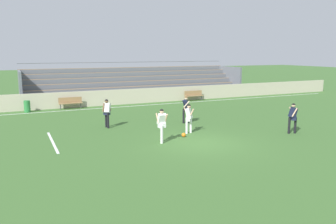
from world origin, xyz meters
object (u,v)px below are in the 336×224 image
(player_dark_deep_cover, at_px, (293,116))
(soccer_ball, at_px, (184,135))
(bench_centre_sideline, at_px, (194,95))
(bench_far_right, at_px, (70,102))
(bleacher_stand, at_px, (138,83))
(player_white_pressing_high, at_px, (162,123))
(trash_bin, at_px, (27,106))
(player_dark_trailing_run, at_px, (186,107))
(player_white_wide_left, at_px, (189,116))
(player_white_overlapping, at_px, (107,111))

(player_dark_deep_cover, bearing_deg, soccer_ball, 162.89)
(bench_centre_sideline, height_order, bench_far_right, same)
(bleacher_stand, xyz_separation_m, player_white_pressing_high, (-4.48, -15.80, -0.53))
(soccer_ball, bearing_deg, trash_bin, 121.73)
(player_dark_trailing_run, distance_m, soccer_ball, 3.67)
(player_white_wide_left, xyz_separation_m, player_dark_deep_cover, (5.13, -2.43, 0.04))
(soccer_ball, bearing_deg, player_dark_trailing_run, 60.46)
(trash_bin, xyz_separation_m, player_white_overlapping, (4.05, -7.66, 0.58))
(bench_far_right, xyz_separation_m, player_white_wide_left, (4.59, -11.20, 0.41))
(player_dark_trailing_run, bearing_deg, soccer_ball, -119.54)
(bench_centre_sideline, xyz_separation_m, player_dark_trailing_run, (-5.40, -8.76, 0.47))
(trash_bin, bearing_deg, player_white_overlapping, -62.13)
(trash_bin, distance_m, player_dark_deep_cover, 18.56)
(player_dark_trailing_run, xyz_separation_m, player_dark_deep_cover, (4.02, -4.88, -0.01))
(bench_centre_sideline, distance_m, player_white_overlapping, 12.99)
(bleacher_stand, height_order, bench_far_right, bleacher_stand)
(bench_centre_sideline, relative_size, player_white_wide_left, 1.11)
(bleacher_stand, distance_m, player_white_wide_left, 14.80)
(player_white_wide_left, height_order, soccer_ball, player_white_wide_left)
(bleacher_stand, distance_m, trash_bin, 10.84)
(player_white_pressing_high, xyz_separation_m, player_dark_deep_cover, (7.27, -1.24, -0.00))
(bleacher_stand, bearing_deg, trash_bin, -159.80)
(bench_far_right, bearing_deg, player_white_wide_left, -67.70)
(player_white_pressing_high, xyz_separation_m, player_dark_trailing_run, (3.25, 3.64, 0.01))
(bleacher_stand, bearing_deg, bench_far_right, -153.78)
(trash_bin, bearing_deg, bleacher_stand, 20.20)
(player_white_overlapping, distance_m, soccer_ball, 5.04)
(player_white_overlapping, xyz_separation_m, soccer_ball, (3.09, -3.88, -0.91))
(bleacher_stand, relative_size, bench_far_right, 11.68)
(bench_centre_sideline, xyz_separation_m, player_white_wide_left, (-6.51, -11.20, 0.41))
(player_dark_trailing_run, relative_size, player_dark_deep_cover, 1.01)
(player_white_pressing_high, relative_size, soccer_ball, 7.65)
(bench_far_right, xyz_separation_m, player_dark_deep_cover, (9.72, -13.63, 0.45))
(bench_centre_sideline, height_order, player_dark_deep_cover, player_dark_deep_cover)
(trash_bin, height_order, player_dark_deep_cover, player_dark_deep_cover)
(player_dark_trailing_run, bearing_deg, player_dark_deep_cover, -50.48)
(bench_centre_sideline, relative_size, soccer_ball, 8.18)
(player_dark_deep_cover, bearing_deg, player_white_overlapping, 147.43)
(trash_bin, height_order, soccer_ball, trash_bin)
(bleacher_stand, bearing_deg, player_white_pressing_high, -105.82)
(bleacher_stand, distance_m, soccer_ball, 15.62)
(bleacher_stand, bearing_deg, player_dark_trailing_run, -95.76)
(player_white_pressing_high, bearing_deg, bench_far_right, 101.18)
(player_white_wide_left, height_order, player_white_overlapping, player_white_overlapping)
(player_dark_trailing_run, relative_size, player_white_overlapping, 1.00)
(trash_bin, xyz_separation_m, player_white_pressing_high, (5.64, -12.08, 0.57))
(soccer_ball, bearing_deg, bleacher_stand, 78.95)
(bleacher_stand, height_order, trash_bin, bleacher_stand)
(player_white_pressing_high, bearing_deg, trash_bin, 115.03)
(trash_bin, relative_size, player_white_wide_left, 0.54)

